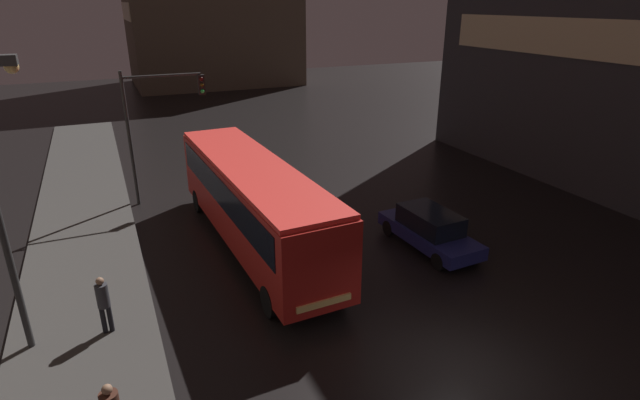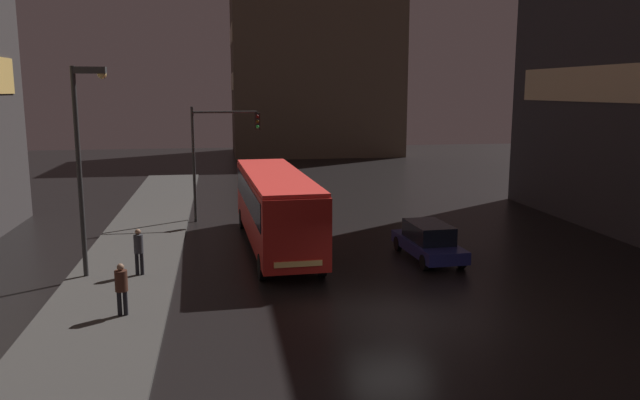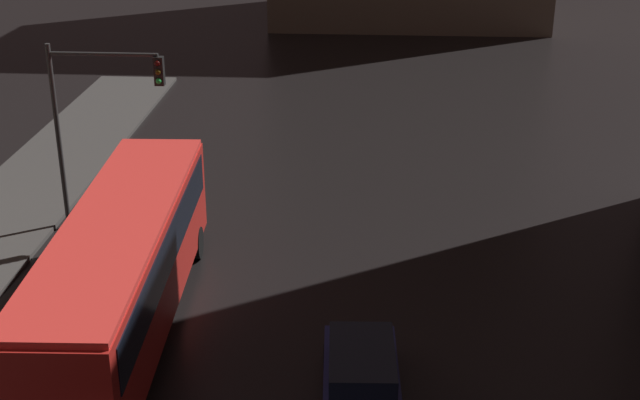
# 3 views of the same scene
# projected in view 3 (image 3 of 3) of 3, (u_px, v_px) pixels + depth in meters

# --- Properties ---
(bus_near) EXTENTS (3.01, 12.09, 3.43)m
(bus_near) POSITION_uv_depth(u_px,v_px,m) (122.00, 263.00, 22.64)
(bus_near) COLOR #AD1E19
(bus_near) RESTS_ON ground
(car_taxi) EXTENTS (1.97, 4.66, 1.54)m
(car_taxi) POSITION_uv_depth(u_px,v_px,m) (362.00, 379.00, 20.24)
(car_taxi) COLOR navy
(car_taxi) RESTS_ON ground
(traffic_light_main) EXTENTS (3.66, 0.35, 6.20)m
(traffic_light_main) POSITION_uv_depth(u_px,v_px,m) (94.00, 106.00, 27.97)
(traffic_light_main) COLOR #2D2D2D
(traffic_light_main) RESTS_ON ground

